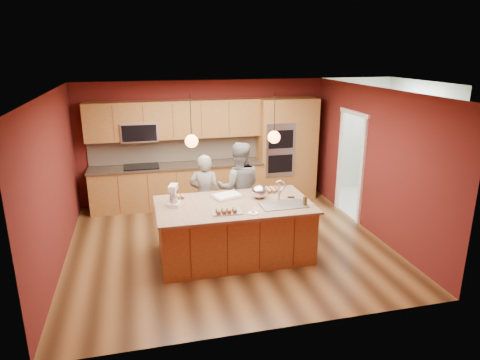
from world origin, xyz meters
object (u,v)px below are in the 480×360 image
object	(u,v)px
person_left	(205,196)
person_right	(239,188)
island	(235,229)
mixing_bowl	(259,192)
stand_mixer	(174,197)

from	to	relation	value
person_left	person_right	size ratio (longest dim) A/B	0.89
person_left	island	bearing A→B (deg)	125.49
person_right	mixing_bowl	world-z (taller)	person_right
island	person_left	size ratio (longest dim) A/B	1.64
person_left	mixing_bowl	distance (m)	1.15
person_left	mixing_bowl	xyz separation A→B (m)	(0.81, -0.78, 0.27)
island	person_right	xyz separation A→B (m)	(0.30, 0.96, 0.39)
island	mixing_bowl	distance (m)	0.75
person_left	mixing_bowl	world-z (taller)	person_left
island	mixing_bowl	size ratio (longest dim) A/B	9.28
person_right	stand_mixer	size ratio (longest dim) A/B	5.08
island	person_right	distance (m)	1.08
stand_mixer	person_right	bearing A→B (deg)	49.00
island	mixing_bowl	xyz separation A→B (m)	(0.46, 0.18, 0.56)
stand_mixer	mixing_bowl	size ratio (longest dim) A/B	1.25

